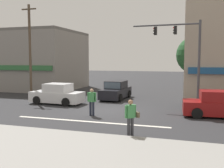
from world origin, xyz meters
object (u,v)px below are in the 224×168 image
(street_tree, at_px, (196,55))
(utility_pole_far_right, at_px, (214,48))
(sedan_waiting_far, at_px, (116,91))
(sedan_crossing_rightbound, at_px, (218,105))
(traffic_light_mast, at_px, (185,49))
(pedestrian_mid_crossing, at_px, (92,100))
(pedestrian_foreground_with_bag, at_px, (131,116))
(utility_pole_near_left, at_px, (30,50))
(sedan_crossing_leftbound, at_px, (57,95))

(street_tree, height_order, utility_pole_far_right, utility_pole_far_right)
(sedan_waiting_far, distance_m, sedan_crossing_rightbound, 9.41)
(traffic_light_mast, xyz_separation_m, sedan_crossing_rightbound, (2.07, -2.92, -3.46))
(traffic_light_mast, distance_m, pedestrian_mid_crossing, 7.85)
(street_tree, relative_size, sedan_crossing_rightbound, 1.28)
(pedestrian_foreground_with_bag, bearing_deg, street_tree, 76.96)
(street_tree, xyz_separation_m, pedestrian_foreground_with_bag, (-2.75, -11.88, -2.84))
(utility_pole_near_left, relative_size, traffic_light_mast, 1.33)
(sedan_crossing_leftbound, height_order, sedan_crossing_rightbound, same)
(pedestrian_foreground_with_bag, height_order, pedestrian_mid_crossing, same)
(sedan_crossing_leftbound, height_order, pedestrian_mid_crossing, pedestrian_mid_crossing)
(pedestrian_foreground_with_bag, bearing_deg, utility_pole_far_right, 74.13)
(sedan_waiting_far, xyz_separation_m, sedan_crossing_rightbound, (7.90, -5.11, 0.00))
(sedan_crossing_leftbound, bearing_deg, sedan_crossing_rightbound, -6.76)
(utility_pole_far_right, xyz_separation_m, sedan_crossing_rightbound, (-0.35, -10.02, -3.78))
(sedan_crossing_rightbound, distance_m, pedestrian_foreground_with_bag, 6.86)
(traffic_light_mast, distance_m, sedan_crossing_leftbound, 10.22)
(sedan_crossing_leftbound, bearing_deg, pedestrian_mid_crossing, -37.98)
(street_tree, height_order, pedestrian_foreground_with_bag, street_tree)
(sedan_crossing_leftbound, distance_m, sedan_crossing_rightbound, 11.65)
(utility_pole_far_right, height_order, sedan_crossing_rightbound, utility_pole_far_right)
(street_tree, relative_size, utility_pole_far_right, 0.62)
(sedan_crossing_leftbound, xyz_separation_m, pedestrian_foreground_with_bag, (7.50, -6.88, 0.24))
(utility_pole_near_left, distance_m, pedestrian_foreground_with_bag, 14.76)
(sedan_crossing_rightbound, xyz_separation_m, pedestrian_mid_crossing, (-7.36, -1.91, 0.24))
(street_tree, xyz_separation_m, sedan_crossing_leftbound, (-10.25, -4.99, -3.08))
(traffic_light_mast, relative_size, pedestrian_mid_crossing, 3.71)
(sedan_waiting_far, distance_m, pedestrian_foreground_with_bag, 11.30)
(utility_pole_far_right, relative_size, pedestrian_mid_crossing, 5.20)
(traffic_light_mast, bearing_deg, sedan_crossing_leftbound, -170.75)
(utility_pole_near_left, xyz_separation_m, traffic_light_mast, (13.25, -0.52, -0.09))
(sedan_waiting_far, relative_size, sedan_crossing_leftbound, 1.00)
(utility_pole_near_left, distance_m, sedan_crossing_rightbound, 16.11)
(sedan_waiting_far, bearing_deg, utility_pole_near_left, -167.29)
(sedan_waiting_far, bearing_deg, sedan_crossing_leftbound, -134.41)
(pedestrian_foreground_with_bag, xyz_separation_m, pedestrian_mid_crossing, (-3.29, 3.60, -0.00))
(street_tree, height_order, sedan_waiting_far, street_tree)
(utility_pole_far_right, distance_m, pedestrian_mid_crossing, 14.64)
(utility_pole_near_left, relative_size, sedan_crossing_rightbound, 1.95)
(street_tree, distance_m, sedan_crossing_leftbound, 11.81)
(street_tree, relative_size, sedan_crossing_leftbound, 1.29)
(street_tree, height_order, sedan_crossing_leftbound, street_tree)
(sedan_waiting_far, relative_size, pedestrian_mid_crossing, 2.51)
(utility_pole_near_left, relative_size, sedan_waiting_far, 1.96)
(sedan_crossing_leftbound, bearing_deg, utility_pole_far_right, 35.98)
(sedan_waiting_far, height_order, pedestrian_mid_crossing, pedestrian_mid_crossing)
(sedan_crossing_rightbound, bearing_deg, pedestrian_foreground_with_bag, -126.43)
(sedan_crossing_rightbound, bearing_deg, street_tree, 101.70)
(traffic_light_mast, height_order, pedestrian_foreground_with_bag, traffic_light_mast)
(utility_pole_far_right, xyz_separation_m, traffic_light_mast, (-2.42, -7.10, -0.32))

